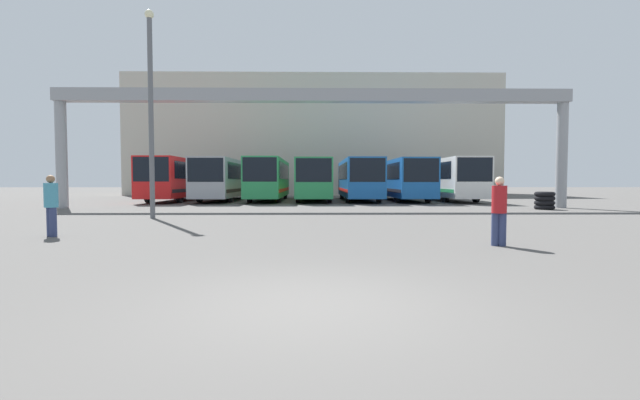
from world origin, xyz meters
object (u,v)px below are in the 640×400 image
at_px(bus_slot_2, 269,177).
at_px(pedestrian_mid_right, 51,204).
at_px(bus_slot_0, 177,177).
at_px(pedestrian_mid_left, 499,209).
at_px(tire_stack, 545,201).
at_px(bus_slot_4, 359,178).
at_px(bus_slot_6, 446,177).
at_px(bus_slot_5, 404,178).
at_px(bus_slot_1, 225,178).
at_px(bus_slot_3, 314,178).
at_px(lamp_post, 151,106).

xyz_separation_m(bus_slot_2, pedestrian_mid_right, (-3.75, -21.79, -0.93)).
height_order(bus_slot_0, pedestrian_mid_left, bus_slot_0).
bearing_deg(tire_stack, bus_slot_4, 130.71).
bearing_deg(bus_slot_6, bus_slot_5, -172.10).
height_order(bus_slot_4, bus_slot_5, bus_slot_4).
bearing_deg(bus_slot_1, bus_slot_5, -2.47).
distance_m(bus_slot_0, bus_slot_1, 3.61).
bearing_deg(tire_stack, bus_slot_5, 117.79).
relative_size(bus_slot_6, pedestrian_mid_left, 7.35).
height_order(pedestrian_mid_right, tire_stack, pedestrian_mid_right).
distance_m(bus_slot_2, tire_stack, 19.35).
height_order(bus_slot_5, tire_stack, bus_slot_5).
bearing_deg(bus_slot_0, bus_slot_2, 4.32).
relative_size(pedestrian_mid_right, pedestrian_mid_left, 1.04).
xyz_separation_m(pedestrian_mid_right, pedestrian_mid_left, (11.66, -1.87, -0.03)).
bearing_deg(tire_stack, pedestrian_mid_right, -150.83).
xyz_separation_m(bus_slot_6, pedestrian_mid_left, (-6.14, -23.82, -0.96)).
xyz_separation_m(bus_slot_3, tire_stack, (12.52, -10.39, -1.32)).
height_order(bus_slot_3, bus_slot_6, bus_slot_6).
relative_size(bus_slot_4, lamp_post, 1.32).
bearing_deg(bus_slot_5, bus_slot_0, -179.34).
distance_m(bus_slot_1, pedestrian_mid_right, 22.09).
bearing_deg(bus_slot_6, bus_slot_3, -177.16).
distance_m(bus_slot_3, pedestrian_mid_right, 22.64).
distance_m(bus_slot_3, bus_slot_6, 10.56).
relative_size(bus_slot_2, lamp_post, 1.39).
bearing_deg(bus_slot_3, bus_slot_1, 174.77).
xyz_separation_m(bus_slot_0, bus_slot_1, (3.51, 0.81, -0.03)).
height_order(bus_slot_6, tire_stack, bus_slot_6).
distance_m(bus_slot_2, pedestrian_mid_right, 22.13).
height_order(bus_slot_1, pedestrian_mid_left, bus_slot_1).
distance_m(bus_slot_0, bus_slot_6, 21.10).
height_order(bus_slot_6, pedestrian_mid_left, bus_slot_6).
xyz_separation_m(bus_slot_2, bus_slot_3, (3.51, -0.36, -0.03)).
bearing_deg(tire_stack, bus_slot_1, 150.57).
height_order(bus_slot_0, pedestrian_mid_right, bus_slot_0).
bearing_deg(pedestrian_mid_left, pedestrian_mid_right, 14.06).
bearing_deg(pedestrian_mid_left, bus_slot_4, -64.66).
xyz_separation_m(bus_slot_1, pedestrian_mid_right, (-0.23, -22.07, -0.91)).
relative_size(pedestrian_mid_left, tire_stack, 1.58).
distance_m(bus_slot_4, lamp_post, 18.93).
bearing_deg(tire_stack, bus_slot_0, 156.10).
height_order(bus_slot_2, lamp_post, lamp_post).
xyz_separation_m(pedestrian_mid_right, lamp_post, (0.61, 5.77, 3.69)).
bearing_deg(bus_slot_6, lamp_post, -136.74).
xyz_separation_m(bus_slot_1, tire_stack, (19.55, -11.03, -1.33)).
bearing_deg(bus_slot_2, bus_slot_1, 175.45).
bearing_deg(tire_stack, lamp_post, -164.63).
height_order(bus_slot_5, bus_slot_6, bus_slot_6).
bearing_deg(pedestrian_mid_right, bus_slot_2, -65.32).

